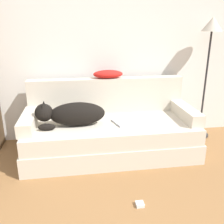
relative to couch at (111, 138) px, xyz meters
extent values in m
cube|color=silver|center=(-0.22, 0.57, 1.16)|extent=(7.67, 0.06, 2.70)
cube|color=beige|center=(0.00, 0.00, -0.09)|extent=(1.94, 0.86, 0.22)
cube|color=beige|center=(0.00, -0.01, 0.11)|extent=(1.90, 0.82, 0.18)
cube|color=beige|center=(0.00, 0.36, 0.42)|extent=(1.90, 0.15, 0.43)
cube|color=beige|center=(-0.90, -0.01, 0.27)|extent=(0.15, 0.67, 0.14)
cube|color=beige|center=(0.90, -0.01, 0.27)|extent=(0.15, 0.67, 0.14)
ellipsoid|color=black|center=(-0.37, -0.05, 0.33)|extent=(0.60, 0.24, 0.26)
sphere|color=black|center=(-0.73, -0.05, 0.36)|extent=(0.19, 0.19, 0.19)
cone|color=black|center=(-0.73, -0.10, 0.44)|extent=(0.07, 0.07, 0.09)
cone|color=black|center=(-0.73, 0.00, 0.44)|extent=(0.07, 0.07, 0.09)
ellipsoid|color=black|center=(-0.70, -0.16, 0.24)|extent=(0.18, 0.06, 0.08)
cube|color=#B7B7BC|center=(0.18, -0.04, 0.21)|extent=(0.35, 0.31, 0.02)
ellipsoid|color=red|center=(0.02, 0.37, 0.68)|extent=(0.36, 0.20, 0.10)
cylinder|color=#232326|center=(1.28, 0.31, -0.18)|extent=(0.24, 0.24, 0.02)
cylinder|color=#232326|center=(1.28, 0.31, 0.50)|extent=(0.02, 0.02, 1.35)
cone|color=beige|center=(1.28, 0.31, 1.26)|extent=(0.25, 0.25, 0.17)
cube|color=silver|center=(0.11, -0.96, -0.18)|extent=(0.07, 0.07, 0.03)
camera|label=1|loc=(-0.38, -2.63, 1.24)|focal=40.00mm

